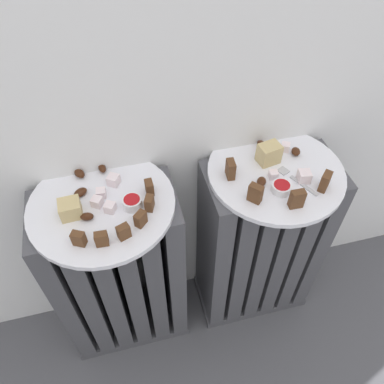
{
  "coord_description": "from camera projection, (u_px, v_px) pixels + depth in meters",
  "views": [
    {
      "loc": [
        -0.14,
        -0.27,
        1.2
      ],
      "look_at": [
        0.0,
        0.28,
        0.56
      ],
      "focal_mm": 36.15,
      "sensor_mm": 36.0,
      "label": 1
    }
  ],
  "objects": [
    {
      "name": "plate_left",
      "position": [
        102.0,
        205.0,
        0.81
      ],
      "size": [
        0.31,
        0.31,
        0.01
      ],
      "primitive_type": "cylinder",
      "color": "white",
      "rests_on": "radiator_left"
    },
    {
      "name": "radiator_left",
      "position": [
        121.0,
        276.0,
        1.03
      ],
      "size": [
        0.33,
        0.17,
        0.57
      ],
      "color": "#47474C",
      "rests_on": "ground_plane"
    },
    {
      "name": "turkish_delight_right_2",
      "position": [
        304.0,
        176.0,
        0.84
      ],
      "size": [
        0.03,
        0.03,
        0.03
      ],
      "primitive_type": "cube",
      "rotation": [
        0.0,
        0.0,
        1.4
      ],
      "color": "white",
      "rests_on": "plate_right"
    },
    {
      "name": "dark_cake_slice_left_0",
      "position": [
        79.0,
        239.0,
        0.73
      ],
      "size": [
        0.03,
        0.03,
        0.03
      ],
      "primitive_type": "cube",
      "rotation": [
        0.0,
        0.0,
        -0.48
      ],
      "color": "#56351E",
      "rests_on": "plate_left"
    },
    {
      "name": "medjool_date_left_1",
      "position": [
        79.0,
        174.0,
        0.85
      ],
      "size": [
        0.03,
        0.03,
        0.02
      ],
      "primitive_type": "ellipsoid",
      "rotation": [
        0.0,
        0.0,
        2.18
      ],
      "color": "#3D1E0F",
      "rests_on": "plate_left"
    },
    {
      "name": "marble_cake_slice_right_0",
      "position": [
        269.0,
        154.0,
        0.87
      ],
      "size": [
        0.05,
        0.05,
        0.05
      ],
      "primitive_type": "cube",
      "rotation": [
        0.0,
        0.0,
        0.19
      ],
      "color": "tan",
      "rests_on": "plate_right"
    },
    {
      "name": "medjool_date_right_2",
      "position": [
        261.0,
        144.0,
        0.91
      ],
      "size": [
        0.02,
        0.03,
        0.02
      ],
      "primitive_type": "ellipsoid",
      "rotation": [
        0.0,
        0.0,
        1.78
      ],
      "color": "#3D1E0F",
      "rests_on": "plate_right"
    },
    {
      "name": "marble_cake_slice_left_0",
      "position": [
        70.0,
        209.0,
        0.77
      ],
      "size": [
        0.04,
        0.04,
        0.04
      ],
      "primitive_type": "cube",
      "rotation": [
        0.0,
        0.0,
        0.04
      ],
      "color": "tan",
      "rests_on": "plate_left"
    },
    {
      "name": "medjool_date_right_0",
      "position": [
        296.0,
        151.0,
        0.9
      ],
      "size": [
        0.03,
        0.03,
        0.02
      ],
      "primitive_type": "ellipsoid",
      "rotation": [
        0.0,
        0.0,
        1.34
      ],
      "color": "#3D1E0F",
      "rests_on": "plate_right"
    },
    {
      "name": "radiator_right",
      "position": [
        259.0,
        246.0,
        1.09
      ],
      "size": [
        0.33,
        0.17,
        0.57
      ],
      "color": "#47474C",
      "rests_on": "ground_plane"
    },
    {
      "name": "medjool_date_left_3",
      "position": [
        102.0,
        168.0,
        0.86
      ],
      "size": [
        0.02,
        0.03,
        0.02
      ],
      "primitive_type": "ellipsoid",
      "rotation": [
        0.0,
        0.0,
        1.75
      ],
      "color": "#3D1E0F",
      "rests_on": "plate_left"
    },
    {
      "name": "turkish_delight_left_0",
      "position": [
        113.0,
        180.0,
        0.83
      ],
      "size": [
        0.03,
        0.03,
        0.02
      ],
      "primitive_type": "cube",
      "rotation": [
        0.0,
        0.0,
        0.99
      ],
      "color": "white",
      "rests_on": "plate_left"
    },
    {
      "name": "jam_bowl_right",
      "position": [
        281.0,
        187.0,
        0.82
      ],
      "size": [
        0.04,
        0.04,
        0.02
      ],
      "color": "white",
      "rests_on": "plate_right"
    },
    {
      "name": "dark_cake_slice_left_5",
      "position": [
        149.0,
        187.0,
        0.81
      ],
      "size": [
        0.02,
        0.02,
        0.03
      ],
      "primitive_type": "cube",
      "rotation": [
        0.0,
        0.0,
        1.6
      ],
      "color": "#56351E",
      "rests_on": "plate_left"
    },
    {
      "name": "dark_cake_slice_left_3",
      "position": [
        141.0,
        219.0,
        0.76
      ],
      "size": [
        0.03,
        0.03,
        0.03
      ],
      "primitive_type": "cube",
      "rotation": [
        0.0,
        0.0,
        0.77
      ],
      "color": "#56351E",
      "rests_on": "plate_left"
    },
    {
      "name": "dark_cake_slice_right_0",
      "position": [
        231.0,
        169.0,
        0.84
      ],
      "size": [
        0.02,
        0.03,
        0.04
      ],
      "primitive_type": "cube",
      "rotation": [
        0.0,
        0.0,
        -1.64
      ],
      "color": "#56351E",
      "rests_on": "plate_right"
    },
    {
      "name": "turkish_delight_right_0",
      "position": [
        285.0,
        147.0,
        0.91
      ],
      "size": [
        0.03,
        0.03,
        0.02
      ],
      "primitive_type": "cube",
      "rotation": [
        0.0,
        0.0,
        1.04
      ],
      "color": "white",
      "rests_on": "plate_right"
    },
    {
      "name": "dark_cake_slice_right_3",
      "position": [
        325.0,
        181.0,
        0.82
      ],
      "size": [
        0.03,
        0.03,
        0.04
      ],
      "primitive_type": "cube",
      "rotation": [
        0.0,
        0.0,
        0.77
      ],
      "color": "#56351E",
      "rests_on": "plate_right"
    },
    {
      "name": "dark_cake_slice_right_2",
      "position": [
        297.0,
        199.0,
        0.78
      ],
      "size": [
        0.03,
        0.02,
        0.04
      ],
      "primitive_type": "cube",
      "rotation": [
        0.0,
        0.0,
        -0.03
      ],
      "color": "#56351E",
      "rests_on": "plate_right"
    },
    {
      "name": "dark_cake_slice_right_1",
      "position": [
        255.0,
        193.0,
        0.79
      ],
      "size": [
        0.03,
        0.03,
        0.04
      ],
      "primitive_type": "cube",
      "rotation": [
        0.0,
        0.0,
        -0.84
      ],
      "color": "#56351E",
      "rests_on": "plate_right"
    },
    {
      "name": "dark_cake_slice_left_1",
      "position": [
        101.0,
        239.0,
        0.72
      ],
      "size": [
        0.03,
        0.02,
        0.03
      ],
      "primitive_type": "cube",
      "rotation": [
        0.0,
        0.0,
        -0.06
      ],
      "color": "#56351E",
      "rests_on": "plate_left"
    },
    {
      "name": "medjool_date_left_0",
      "position": [
        87.0,
        217.0,
        0.77
      ],
      "size": [
        0.03,
        0.02,
        0.02
      ],
      "primitive_type": "ellipsoid",
      "rotation": [
        0.0,
        0.0,
        2.98
      ],
      "color": "#3D1E0F",
      "rests_on": "plate_left"
    },
    {
      "name": "turkish_delight_left_2",
      "position": [
        101.0,
        193.0,
        0.81
      ],
      "size": [
        0.02,
        0.02,
        0.02
      ],
      "primitive_type": "cube",
      "rotation": [
        0.0,
        0.0,
        1.46
      ],
      "color": "white",
      "rests_on": "plate_left"
    },
    {
      "name": "medjool_date_right_1",
      "position": [
        261.0,
        182.0,
        0.84
      ],
      "size": [
        0.03,
        0.03,
        0.01
      ],
      "primitive_type": "ellipsoid",
      "rotation": [
        0.0,
        0.0,
        1.04
      ],
      "color": "#3D1E0F",
      "rests_on": "plate_right"
    },
    {
      "name": "dark_cake_slice_left_4",
      "position": [
        149.0,
        203.0,
        0.78
      ],
      "size": [
        0.02,
        0.03,
        0.03
      ],
      "primitive_type": "cube",
      "rotation": [
        0.0,
        0.0,
        1.19
      ],
      "color": "#56351E",
      "rests_on": "plate_left"
    },
    {
      "name": "medjool_date_left_2",
      "position": [
        80.0,
        192.0,
        0.81
      ],
      "size": [
        0.04,
        0.03,
        0.02
      ],
      "primitive_type": "ellipsoid",
      "rotation": [
        0.0,
        0.0,
        0.51
      ],
      "color": "#3D1E0F",
      "rests_on": "plate_left"
    },
    {
      "name": "turkish_delight_right_1",
      "position": [
        273.0,
        175.0,
        0.85
      ],
      "size": [
        0.02,
        0.02,
        0.02
      ],
      "primitive_type": "cube",
      "rotation": [
        0.0,
        0.0,
        1.42
      ],
      "color": "white",
      "rests_on": "plate_right"
    },
    {
      "name": "dark_cake_slice_left_2",
      "position": [
        124.0,
        232.0,
        0.74
      ],
      "size": [
        0.03,
        0.02,
        0.03
      ],
      "primitive_type": "cube",
      "rotation": [
        0.0,
        0.0,
        0.36
      ],
      "color": "#56351E",
      "rests_on": "plate_left"
    },
    {
      "name": "fork",
      "position": [
        295.0,
        179.0,
        0.85
      ],
      "size": [
        0.06,
        0.1,
        0.0
      ],
      "color": "#B7B7BC",
      "rests_on": "plate_right"
    },
    {
      "name": "plate_right",
      "position": [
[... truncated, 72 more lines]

